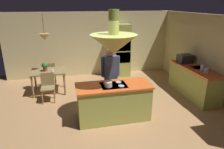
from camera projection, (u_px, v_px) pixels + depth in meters
ground at (112, 114)px, 5.61m from camera, size 8.16×8.16×0.00m
wall_back at (93, 44)px, 8.35m from camera, size 6.80×0.10×2.55m
wall_right at (213, 58)px, 6.25m from camera, size 0.10×7.20×2.55m
kitchen_island at (114, 102)px, 5.26m from camera, size 1.87×0.80×0.96m
counter_run_right at (193, 81)px, 6.61m from camera, size 0.73×2.07×0.94m
oven_tower at (121, 50)px, 8.29m from camera, size 0.66×0.62×2.09m
dining_table at (49, 74)px, 6.77m from camera, size 1.10×0.82×0.76m
person_at_island at (110, 74)px, 5.72m from camera, size 0.53×0.23×1.73m
range_hood at (114, 43)px, 4.76m from camera, size 1.10×1.10×1.00m
pendant_light_over_table at (45, 37)px, 6.37m from camera, size 0.32×0.32×0.82m
chair_facing_island at (48, 85)px, 6.24m from camera, size 0.40×0.40×0.87m
chair_by_back_wall at (50, 72)px, 7.40m from camera, size 0.40×0.40×0.87m
potted_plant_on_table at (45, 66)px, 6.65m from camera, size 0.20×0.20×0.30m
cup_on_table at (53, 71)px, 6.56m from camera, size 0.07×0.07×0.09m
canister_flour at (206, 70)px, 5.97m from camera, size 0.11×0.11×0.15m
canister_sugar at (202, 68)px, 6.12m from camera, size 0.10×0.10×0.20m
microwave_on_counter at (185, 59)px, 6.97m from camera, size 0.46×0.36×0.28m
cooking_pot_on_cooktop at (108, 84)px, 4.93m from camera, size 0.18×0.18×0.12m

